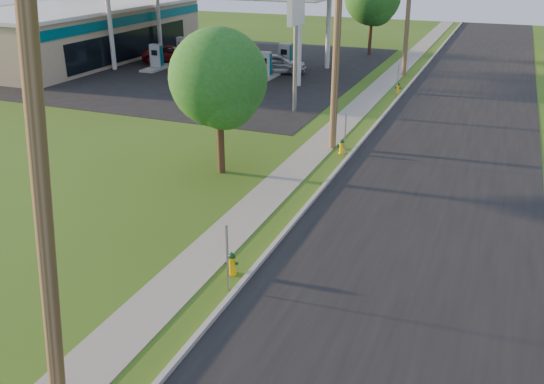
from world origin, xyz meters
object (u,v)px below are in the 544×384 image
object	(u,v)px
fuel_pump_nw	(157,60)
tree_verge	(220,82)
fuel_pump_ne	(265,69)
car_red	(172,54)
utility_pole_mid	(337,40)
price_pylon	(296,13)
hydrant_near	(232,264)
fuel_pump_sw	(183,52)
utility_pole_near	(42,196)
hydrant_mid	(341,147)
car_silver	(277,63)
fuel_pump_se	(285,59)
hydrant_far	(398,88)
utility_pole_far	(408,7)

from	to	relation	value
fuel_pump_nw	tree_verge	size ratio (longest dim) A/B	0.54
fuel_pump_ne	car_red	distance (m)	9.92
utility_pole_mid	price_pylon	world-z (taller)	utility_pole_mid
hydrant_near	fuel_pump_nw	bearing A→B (deg)	126.47
utility_pole_mid	hydrant_near	world-z (taller)	utility_pole_mid
fuel_pump_sw	car_red	distance (m)	1.11
utility_pole_mid	car_red	xyz separation A→B (m)	(-18.36, 15.99, -4.28)
fuel_pump_ne	tree_verge	xyz separation A→B (m)	(5.60, -17.86, 3.10)
price_pylon	utility_pole_near	bearing A→B (deg)	-80.58
hydrant_mid	car_silver	world-z (taller)	car_silver
utility_pole_near	tree_verge	size ratio (longest dim) A/B	1.60
fuel_pump_sw	hydrant_near	world-z (taller)	fuel_pump_sw
fuel_pump_se	tree_verge	bearing A→B (deg)	-75.63
hydrant_mid	hydrant_far	world-z (taller)	hydrant_far
price_pylon	fuel_pump_se	bearing A→B (deg)	113.50
hydrant_near	hydrant_far	xyz separation A→B (m)	(0.19, 24.09, -0.00)
utility_pole_far	price_pylon	xyz separation A→B (m)	(-3.90, -12.50, 0.63)
utility_pole_far	fuel_pump_nw	size ratio (longest dim) A/B	2.97
fuel_pump_nw	hydrant_far	distance (m)	18.70
utility_pole_near	price_pylon	bearing A→B (deg)	99.42
fuel_pump_sw	price_pylon	world-z (taller)	price_pylon
fuel_pump_nw	fuel_pump_se	distance (m)	9.85
fuel_pump_ne	fuel_pump_se	world-z (taller)	same
hydrant_near	price_pylon	bearing A→B (deg)	104.36
fuel_pump_se	tree_verge	xyz separation A→B (m)	(5.60, -21.86, 3.10)
hydrant_far	car_silver	world-z (taller)	car_silver
utility_pole_mid	car_red	bearing A→B (deg)	138.95
car_red	car_silver	bearing A→B (deg)	-118.49
utility_pole_far	fuel_pump_nw	world-z (taller)	utility_pole_far
utility_pole_near	hydrant_far	world-z (taller)	utility_pole_near
tree_verge	car_red	xyz separation A→B (m)	(-15.06, 20.85, -3.15)
utility_pole_mid	tree_verge	size ratio (longest dim) A/B	1.65
price_pylon	utility_pole_mid	bearing A→B (deg)	-54.66
utility_pole_near	hydrant_far	xyz separation A→B (m)	(0.78, 30.09, -4.45)
fuel_pump_ne	fuel_pump_se	xyz separation A→B (m)	(0.00, 4.00, 0.00)
fuel_pump_se	car_red	size ratio (longest dim) A/B	0.66
utility_pole_far	car_red	xyz separation A→B (m)	(-18.36, -2.01, -4.13)
tree_verge	hydrant_near	size ratio (longest dim) A/B	8.25
fuel_pump_ne	price_pylon	xyz separation A→B (m)	(5.00, -7.50, 4.71)
fuel_pump_sw	price_pylon	distance (m)	18.72
utility_pole_near	utility_pole_far	distance (m)	36.00
fuel_pump_se	hydrant_mid	bearing A→B (deg)	-61.64
hydrant_mid	car_silver	distance (m)	18.30
utility_pole_mid	fuel_pump_ne	bearing A→B (deg)	124.40
tree_verge	hydrant_mid	world-z (taller)	tree_verge
car_red	fuel_pump_nw	bearing A→B (deg)	165.78
fuel_pump_nw	car_red	world-z (taller)	fuel_pump_nw
fuel_pump_sw	hydrant_mid	size ratio (longest dim) A/B	4.70
tree_verge	hydrant_mid	xyz separation A→B (m)	(3.91, 4.24, -3.49)
hydrant_near	car_silver	distance (m)	28.66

